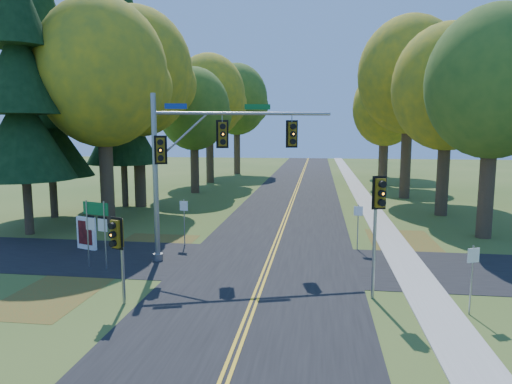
# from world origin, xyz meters

# --- Properties ---
(ground) EXTENTS (160.00, 160.00, 0.00)m
(ground) POSITION_xyz_m (0.00, 0.00, 0.00)
(ground) COLOR #34501C
(ground) RESTS_ON ground
(road_main) EXTENTS (8.00, 160.00, 0.02)m
(road_main) POSITION_xyz_m (0.00, 0.00, 0.01)
(road_main) COLOR black
(road_main) RESTS_ON ground
(road_cross) EXTENTS (60.00, 6.00, 0.02)m
(road_cross) POSITION_xyz_m (0.00, 2.00, 0.01)
(road_cross) COLOR black
(road_cross) RESTS_ON ground
(centerline_left) EXTENTS (0.10, 160.00, 0.01)m
(centerline_left) POSITION_xyz_m (-0.10, 0.00, 0.03)
(centerline_left) COLOR gold
(centerline_left) RESTS_ON road_main
(centerline_right) EXTENTS (0.10, 160.00, 0.01)m
(centerline_right) POSITION_xyz_m (0.10, 0.00, 0.03)
(centerline_right) COLOR gold
(centerline_right) RESTS_ON road_main
(sidewalk_east) EXTENTS (1.60, 160.00, 0.06)m
(sidewalk_east) POSITION_xyz_m (6.20, 0.00, 0.03)
(sidewalk_east) COLOR #9E998E
(sidewalk_east) RESTS_ON ground
(leaf_patch_w_near) EXTENTS (4.00, 6.00, 0.00)m
(leaf_patch_w_near) POSITION_xyz_m (-6.50, 4.00, 0.01)
(leaf_patch_w_near) COLOR brown
(leaf_patch_w_near) RESTS_ON ground
(leaf_patch_e) EXTENTS (3.50, 8.00, 0.00)m
(leaf_patch_e) POSITION_xyz_m (6.80, 6.00, 0.01)
(leaf_patch_e) COLOR brown
(leaf_patch_e) RESTS_ON ground
(leaf_patch_w_far) EXTENTS (3.00, 5.00, 0.00)m
(leaf_patch_w_far) POSITION_xyz_m (-7.50, -3.00, 0.01)
(leaf_patch_w_far) COLOR brown
(leaf_patch_w_far) RESTS_ON ground
(tree_w_a) EXTENTS (8.00, 8.00, 14.15)m
(tree_w_a) POSITION_xyz_m (-11.13, 9.38, 9.49)
(tree_w_a) COLOR #38281C
(tree_w_a) RESTS_ON ground
(tree_e_a) EXTENTS (7.20, 7.20, 12.73)m
(tree_e_a) POSITION_xyz_m (11.57, 8.77, 8.53)
(tree_e_a) COLOR #38281C
(tree_e_a) RESTS_ON ground
(tree_w_b) EXTENTS (8.60, 8.60, 15.38)m
(tree_w_b) POSITION_xyz_m (-11.72, 16.29, 10.37)
(tree_w_b) COLOR #38281C
(tree_w_b) RESTS_ON ground
(tree_e_b) EXTENTS (7.60, 7.60, 13.33)m
(tree_e_b) POSITION_xyz_m (10.97, 15.58, 8.90)
(tree_e_b) COLOR #38281C
(tree_e_b) RESTS_ON ground
(tree_w_c) EXTENTS (6.80, 6.80, 11.91)m
(tree_w_c) POSITION_xyz_m (-9.54, 24.47, 7.94)
(tree_w_c) COLOR #38281C
(tree_w_c) RESTS_ON ground
(tree_e_c) EXTENTS (8.80, 8.80, 15.79)m
(tree_e_c) POSITION_xyz_m (9.88, 23.69, 10.66)
(tree_e_c) COLOR #38281C
(tree_e_c) RESTS_ON ground
(tree_w_d) EXTENTS (8.20, 8.20, 14.56)m
(tree_w_d) POSITION_xyz_m (-10.13, 33.18, 9.78)
(tree_w_d) COLOR #38281C
(tree_w_d) RESTS_ON ground
(tree_e_d) EXTENTS (7.00, 7.00, 12.32)m
(tree_e_d) POSITION_xyz_m (9.26, 32.87, 8.24)
(tree_e_d) COLOR #38281C
(tree_e_d) RESTS_ON ground
(tree_w_e) EXTENTS (8.40, 8.40, 14.97)m
(tree_w_e) POSITION_xyz_m (-8.92, 44.09, 10.07)
(tree_w_e) COLOR #38281C
(tree_w_e) RESTS_ON ground
(tree_e_e) EXTENTS (7.80, 7.80, 13.74)m
(tree_e_e) POSITION_xyz_m (10.47, 43.58, 9.19)
(tree_e_e) COLOR #38281C
(tree_e_e) RESTS_ON ground
(pine_a) EXTENTS (5.60, 5.60, 19.48)m
(pine_a) POSITION_xyz_m (-14.50, 6.00, 9.18)
(pine_a) COLOR #38281C
(pine_a) RESTS_ON ground
(pine_b) EXTENTS (5.60, 5.60, 17.31)m
(pine_b) POSITION_xyz_m (-16.00, 11.00, 8.16)
(pine_b) COLOR #38281C
(pine_b) RESTS_ON ground
(pine_c) EXTENTS (5.60, 5.60, 20.56)m
(pine_c) POSITION_xyz_m (-13.00, 16.00, 9.69)
(pine_c) COLOR #38281C
(pine_c) RESTS_ON ground
(traffic_mast) EXTENTS (8.12, 2.96, 7.68)m
(traffic_mast) POSITION_xyz_m (-3.17, 2.36, 4.94)
(traffic_mast) COLOR gray
(traffic_mast) RESTS_ON ground
(east_signal_pole) EXTENTS (0.50, 0.60, 4.48)m
(east_signal_pole) POSITION_xyz_m (4.26, -1.95, 3.40)
(east_signal_pole) COLOR #94989C
(east_signal_pole) RESTS_ON ground
(ped_signal_pole) EXTENTS (0.48, 0.57, 3.13)m
(ped_signal_pole) POSITION_xyz_m (-4.56, -3.69, 2.32)
(ped_signal_pole) COLOR gray
(ped_signal_pole) RESTS_ON ground
(route_sign_cluster) EXTENTS (1.35, 0.46, 3.01)m
(route_sign_cluster) POSITION_xyz_m (-7.39, 0.31, 2.12)
(route_sign_cluster) COLOR gray
(route_sign_cluster) RESTS_ON ground
(info_kiosk) EXTENTS (1.20, 0.56, 1.68)m
(info_kiosk) POSITION_xyz_m (-9.45, 3.20, 0.83)
(info_kiosk) COLOR white
(info_kiosk) RESTS_ON ground
(reg_sign_e_north) EXTENTS (0.45, 0.09, 2.34)m
(reg_sign_e_north) POSITION_xyz_m (4.20, 4.95, 1.60)
(reg_sign_e_north) COLOR gray
(reg_sign_e_north) RESTS_ON ground
(reg_sign_e_south) EXTENTS (0.42, 0.21, 2.34)m
(reg_sign_e_south) POSITION_xyz_m (7.21, -2.86, 1.60)
(reg_sign_e_south) COLOR gray
(reg_sign_e_south) RESTS_ON ground
(reg_sign_w) EXTENTS (0.46, 0.15, 2.45)m
(reg_sign_w) POSITION_xyz_m (-4.75, 4.67, 1.68)
(reg_sign_w) COLOR gray
(reg_sign_w) RESTS_ON ground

